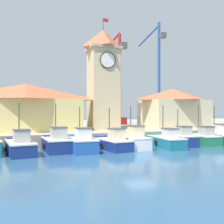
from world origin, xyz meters
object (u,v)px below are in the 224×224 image
at_px(warehouse_left, 25,107).
at_px(fishing_boat_end_right, 218,136).
at_px(fishing_boat_right_inner, 166,141).
at_px(fishing_boat_center, 113,142).
at_px(port_crane_far, 158,83).
at_px(clock_tower, 103,77).
at_px(fishing_boat_left_outer, 20,146).
at_px(fishing_boat_left_inner, 57,143).
at_px(port_crane_near, 119,90).
at_px(fishing_boat_right_outer, 180,139).
at_px(fishing_boat_mid_left, 81,143).
at_px(warehouse_right, 173,108).
at_px(fishing_boat_far_right, 202,138).
at_px(fishing_boat_mid_right, 133,140).

bearing_deg(warehouse_left, fishing_boat_end_right, -22.13).
bearing_deg(fishing_boat_right_inner, fishing_boat_center, 176.13).
bearing_deg(fishing_boat_center, port_crane_far, 52.11).
height_order(fishing_boat_center, clock_tower, clock_tower).
bearing_deg(fishing_boat_left_outer, fishing_boat_center, -0.90).
distance_m(fishing_boat_left_inner, port_crane_near, 23.66).
height_order(fishing_boat_right_outer, warehouse_left, warehouse_left).
height_order(fishing_boat_center, fishing_boat_right_outer, fishing_boat_center).
relative_size(fishing_boat_right_inner, warehouse_left, 0.40).
distance_m(fishing_boat_mid_left, fishing_boat_right_outer, 10.70).
bearing_deg(fishing_boat_left_inner, fishing_boat_right_outer, -1.10).
relative_size(fishing_boat_end_right, warehouse_left, 0.41).
height_order(fishing_boat_end_right, clock_tower, clock_tower).
height_order(fishing_boat_right_outer, warehouse_right, warehouse_right).
distance_m(clock_tower, port_crane_near, 10.92).
relative_size(fishing_boat_right_outer, warehouse_left, 0.33).
bearing_deg(fishing_boat_far_right, clock_tower, 131.12).
bearing_deg(port_crane_far, fishing_boat_center, -127.89).
bearing_deg(fishing_boat_left_outer, fishing_boat_right_inner, -2.10).
bearing_deg(fishing_boat_left_outer, fishing_boat_mid_left, -2.29).
relative_size(fishing_boat_left_inner, fishing_boat_mid_left, 0.98).
distance_m(warehouse_left, port_crane_far, 28.95).
distance_m(fishing_boat_end_right, warehouse_right, 8.72).
xyz_separation_m(fishing_boat_right_inner, clock_tower, (-3.24, 10.44, 7.43)).
height_order(fishing_boat_left_inner, port_crane_near, port_crane_near).
relative_size(fishing_boat_mid_right, fishing_boat_right_inner, 0.82).
xyz_separation_m(fishing_boat_left_outer, fishing_boat_center, (8.14, -0.13, -0.03)).
bearing_deg(fishing_boat_center, port_crane_near, 67.37).
bearing_deg(warehouse_left, port_crane_far, 28.20).
bearing_deg(port_crane_far, fishing_boat_right_inner, -117.74).
relative_size(fishing_boat_mid_left, fishing_boat_center, 0.93).
bearing_deg(fishing_boat_right_inner, fishing_boat_right_outer, 20.14).
xyz_separation_m(fishing_boat_left_outer, port_crane_near, (16.19, 19.16, 6.56)).
height_order(fishing_boat_far_right, warehouse_right, warehouse_right).
bearing_deg(fishing_boat_mid_right, fishing_boat_mid_left, -176.88).
distance_m(fishing_boat_end_right, warehouse_left, 22.29).
xyz_separation_m(fishing_boat_mid_left, warehouse_left, (-4.58, 9.15, 3.33)).
relative_size(fishing_boat_left_outer, fishing_boat_end_right, 0.98).
bearing_deg(clock_tower, fishing_boat_center, -102.63).
xyz_separation_m(fishing_boat_left_inner, fishing_boat_mid_left, (2.04, -0.75, -0.01)).
bearing_deg(fishing_boat_end_right, fishing_boat_far_right, -175.23).
xyz_separation_m(fishing_boat_mid_right, warehouse_left, (-9.76, 8.87, 3.32)).
distance_m(fishing_boat_mid_right, fishing_boat_right_outer, 5.51).
xyz_separation_m(fishing_boat_right_inner, port_crane_near, (2.55, 19.66, 6.59)).
height_order(fishing_boat_left_inner, fishing_boat_mid_right, fishing_boat_left_inner).
bearing_deg(port_crane_near, fishing_boat_right_inner, -97.39).
xyz_separation_m(warehouse_left, port_crane_far, (25.12, 13.47, 5.03)).
bearing_deg(fishing_boat_right_inner, fishing_boat_mid_left, 178.02).
bearing_deg(fishing_boat_far_right, fishing_boat_left_outer, -178.62).
bearing_deg(fishing_boat_right_outer, port_crane_near, 88.91).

